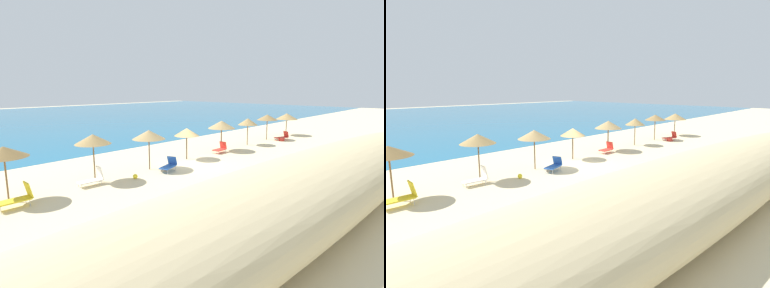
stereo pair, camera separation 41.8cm
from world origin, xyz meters
TOP-DOWN VIEW (x-y plane):
  - ground_plane at (0.00, 0.00)m, footprint 160.00×160.00m
  - sea_water at (0.00, 42.45)m, footprint 160.00×68.98m
  - dune_ridge at (-3.59, -10.37)m, footprint 43.43×7.60m
  - beach_umbrella_1 at (-11.79, 1.32)m, footprint 2.24×2.24m
  - beach_umbrella_2 at (-7.13, 1.19)m, footprint 2.11×2.11m
  - beach_umbrella_3 at (-3.12, 0.92)m, footprint 2.24×2.24m
  - beach_umbrella_4 at (0.87, 1.15)m, footprint 1.96×1.96m
  - beach_umbrella_5 at (5.30, 1.08)m, footprint 2.38×2.38m
  - beach_umbrella_6 at (9.30, 0.89)m, footprint 1.91×1.91m
  - beach_umbrella_7 at (13.42, 1.05)m, footprint 2.19×2.19m
  - beach_umbrella_8 at (17.73, 0.87)m, footprint 2.47×2.47m
  - lounge_chair_0 at (14.35, -0.33)m, footprint 1.71×1.12m
  - lounge_chair_1 at (-2.57, -0.45)m, footprint 1.54×1.08m
  - lounge_chair_2 at (-7.59, 0.61)m, footprint 1.47×0.71m
  - lounge_chair_3 at (-11.71, 0.20)m, footprint 1.54×0.71m
  - lounge_chair_4 at (4.58, 0.63)m, footprint 1.32×0.68m
  - beach_ball at (-5.17, -0.15)m, footprint 0.30×0.30m
  - cooler_box at (13.83, -0.48)m, footprint 0.64×0.67m

SIDE VIEW (x-z plane):
  - ground_plane at x=0.00m, z-range 0.00..0.00m
  - sea_water at x=0.00m, z-range 0.00..0.01m
  - beach_ball at x=-5.17m, z-range 0.00..0.30m
  - cooler_box at x=13.83m, z-range 0.00..0.33m
  - lounge_chair_0 at x=14.35m, z-range -0.10..0.84m
  - lounge_chair_4 at x=4.58m, z-range -0.08..0.86m
  - lounge_chair_2 at x=-7.59m, z-range -0.13..0.93m
  - lounge_chair_1 at x=-2.57m, z-range -0.05..0.91m
  - lounge_chair_3 at x=-11.71m, z-range -0.08..1.05m
  - dune_ridge at x=-3.59m, z-range 0.00..2.72m
  - beach_umbrella_4 at x=0.87m, z-range 0.92..3.38m
  - beach_umbrella_8 at x=17.73m, z-range 0.95..3.55m
  - beach_umbrella_6 at x=9.30m, z-range 0.99..3.62m
  - beach_umbrella_5 at x=5.30m, z-range 1.00..3.70m
  - beach_umbrella_3 at x=-3.12m, z-range 1.05..3.78m
  - beach_umbrella_7 at x=13.42m, z-range 1.06..3.79m
  - beach_umbrella_1 at x=-11.79m, z-range 1.12..3.90m
  - beach_umbrella_2 at x=-7.13m, z-range 1.14..4.01m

